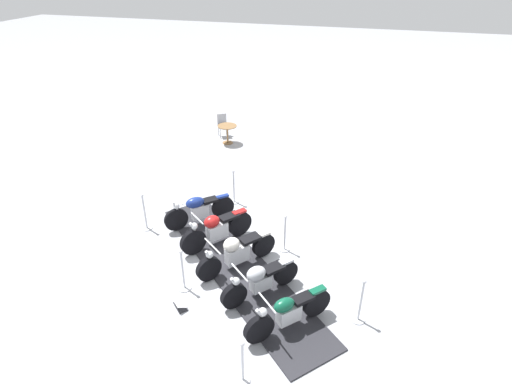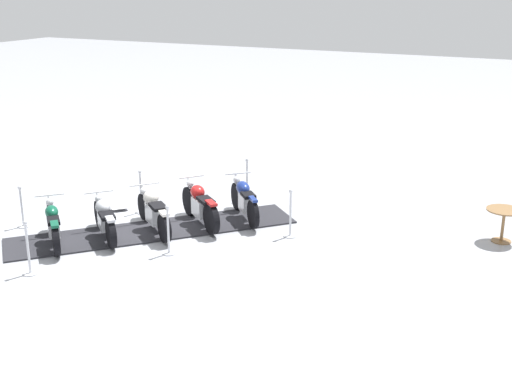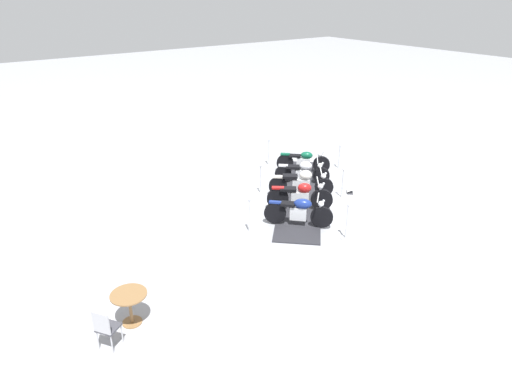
{
  "view_description": "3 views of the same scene",
  "coord_description": "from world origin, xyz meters",
  "px_view_note": "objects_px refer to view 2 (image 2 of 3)",
  "views": [
    {
      "loc": [
        2.71,
        -7.63,
        6.91
      ],
      "look_at": [
        -0.18,
        2.31,
        0.9
      ],
      "focal_mm": 28.96,
      "sensor_mm": 36.0,
      "label": 1
    },
    {
      "loc": [
        12.1,
        8.54,
        5.68
      ],
      "look_at": [
        -1.34,
        2.01,
        0.87
      ],
      "focal_mm": 46.8,
      "sensor_mm": 36.0,
      "label": 2
    },
    {
      "loc": [
        -10.99,
        9.86,
        6.78
      ],
      "look_at": [
        -0.28,
        2.15,
        0.82
      ],
      "focal_mm": 32.04,
      "sensor_mm": 36.0,
      "label": 3
    }
  ],
  "objects_px": {
    "stanchion_right_front": "(247,185)",
    "stanchion_left_front": "(290,220)",
    "stanchion_right_mid": "(141,199)",
    "stanchion_right_rear": "(22,212)",
    "stanchion_left_mid": "(168,236)",
    "info_placard": "(119,208)",
    "motorcycle_forest": "(53,224)",
    "motorcycle_cream": "(153,211)",
    "motorcycle_chrome": "(104,218)",
    "motorcycle_maroon": "(200,205)",
    "stanchion_left_rear": "(29,256)",
    "cafe_table": "(504,217)",
    "motorcycle_navy": "(244,199)"
  },
  "relations": [
    {
      "from": "stanchion_right_rear",
      "to": "stanchion_right_front",
      "type": "bearing_deg",
      "value": 136.92
    },
    {
      "from": "stanchion_left_front",
      "to": "info_placard",
      "type": "height_order",
      "value": "stanchion_left_front"
    },
    {
      "from": "stanchion_left_front",
      "to": "cafe_table",
      "type": "relative_size",
      "value": 1.44
    },
    {
      "from": "motorcycle_cream",
      "to": "stanchion_right_rear",
      "type": "relative_size",
      "value": 1.8
    },
    {
      "from": "motorcycle_navy",
      "to": "cafe_table",
      "type": "relative_size",
      "value": 2.03
    },
    {
      "from": "stanchion_left_rear",
      "to": "stanchion_right_front",
      "type": "xyz_separation_m",
      "value": [
        -6.12,
        1.8,
        0.01
      ]
    },
    {
      "from": "stanchion_right_front",
      "to": "stanchion_left_mid",
      "type": "xyz_separation_m",
      "value": [
        4.04,
        0.14,
        0.0
      ]
    },
    {
      "from": "stanchion_right_front",
      "to": "cafe_table",
      "type": "height_order",
      "value": "stanchion_right_front"
    },
    {
      "from": "motorcycle_chrome",
      "to": "stanchion_right_mid",
      "type": "xyz_separation_m",
      "value": [
        -1.79,
        -0.26,
        -0.12
      ]
    },
    {
      "from": "motorcycle_forest",
      "to": "stanchion_right_front",
      "type": "xyz_separation_m",
      "value": [
        -4.69,
        2.46,
        -0.08
      ]
    },
    {
      "from": "stanchion_right_rear",
      "to": "stanchion_left_mid",
      "type": "distance_m",
      "value": 4.04
    },
    {
      "from": "motorcycle_forest",
      "to": "motorcycle_maroon",
      "type": "bearing_deg",
      "value": -89.32
    },
    {
      "from": "stanchion_right_rear",
      "to": "stanchion_left_rear",
      "type": "distance_m",
      "value": 2.86
    },
    {
      "from": "stanchion_right_rear",
      "to": "stanchion_right_front",
      "type": "height_order",
      "value": "stanchion_right_front"
    },
    {
      "from": "motorcycle_forest",
      "to": "info_placard",
      "type": "relative_size",
      "value": 3.71
    },
    {
      "from": "motorcycle_forest",
      "to": "motorcycle_chrome",
      "type": "bearing_deg",
      "value": -89.16
    },
    {
      "from": "cafe_table",
      "to": "stanchion_left_mid",
      "type": "bearing_deg",
      "value": -58.64
    },
    {
      "from": "stanchion_right_mid",
      "to": "stanchion_left_front",
      "type": "xyz_separation_m",
      "value": [
        -0.13,
        4.04,
        0.03
      ]
    },
    {
      "from": "motorcycle_navy",
      "to": "stanchion_left_mid",
      "type": "bearing_deg",
      "value": 126.48
    },
    {
      "from": "stanchion_left_mid",
      "to": "info_placard",
      "type": "xyz_separation_m",
      "value": [
        -1.79,
        -2.68,
        -0.34
      ]
    },
    {
      "from": "stanchion_right_front",
      "to": "stanchion_left_front",
      "type": "distance_m",
      "value": 2.86
    },
    {
      "from": "motorcycle_cream",
      "to": "motorcycle_chrome",
      "type": "height_order",
      "value": "motorcycle_cream"
    },
    {
      "from": "motorcycle_forest",
      "to": "cafe_table",
      "type": "xyz_separation_m",
      "value": [
        -4.53,
        8.96,
        0.1
      ]
    },
    {
      "from": "motorcycle_navy",
      "to": "stanchion_left_rear",
      "type": "relative_size",
      "value": 1.41
    },
    {
      "from": "stanchion_left_rear",
      "to": "cafe_table",
      "type": "bearing_deg",
      "value": 125.65
    },
    {
      "from": "motorcycle_chrome",
      "to": "info_placard",
      "type": "height_order",
      "value": "motorcycle_chrome"
    },
    {
      "from": "stanchion_right_mid",
      "to": "stanchion_left_front",
      "type": "height_order",
      "value": "stanchion_left_front"
    },
    {
      "from": "stanchion_left_mid",
      "to": "info_placard",
      "type": "height_order",
      "value": "stanchion_left_mid"
    },
    {
      "from": "stanchion_right_front",
      "to": "motorcycle_chrome",
      "type": "bearing_deg",
      "value": -23.61
    },
    {
      "from": "stanchion_left_front",
      "to": "stanchion_right_mid",
      "type": "bearing_deg",
      "value": -88.18
    },
    {
      "from": "motorcycle_forest",
      "to": "stanchion_right_front",
      "type": "distance_m",
      "value": 5.3
    },
    {
      "from": "motorcycle_forest",
      "to": "stanchion_left_front",
      "type": "xyz_separation_m",
      "value": [
        -2.74,
        4.55,
        -0.09
      ]
    },
    {
      "from": "motorcycle_maroon",
      "to": "motorcycle_forest",
      "type": "height_order",
      "value": "motorcycle_maroon"
    },
    {
      "from": "stanchion_left_rear",
      "to": "stanchion_left_mid",
      "type": "relative_size",
      "value": 1.03
    },
    {
      "from": "motorcycle_chrome",
      "to": "cafe_table",
      "type": "bearing_deg",
      "value": -114.46
    },
    {
      "from": "motorcycle_chrome",
      "to": "stanchion_right_mid",
      "type": "distance_m",
      "value": 1.81
    },
    {
      "from": "motorcycle_navy",
      "to": "motorcycle_cream",
      "type": "xyz_separation_m",
      "value": [
        1.66,
        -1.54,
        -0.03
      ]
    },
    {
      "from": "stanchion_right_mid",
      "to": "info_placard",
      "type": "height_order",
      "value": "stanchion_right_mid"
    },
    {
      "from": "motorcycle_maroon",
      "to": "motorcycle_chrome",
      "type": "distance_m",
      "value": 2.25
    },
    {
      "from": "stanchion_left_front",
      "to": "stanchion_left_mid",
      "type": "height_order",
      "value": "stanchion_left_front"
    },
    {
      "from": "motorcycle_forest",
      "to": "stanchion_right_front",
      "type": "relative_size",
      "value": 1.4
    },
    {
      "from": "motorcycle_maroon",
      "to": "stanchion_left_front",
      "type": "bearing_deg",
      "value": -134.58
    },
    {
      "from": "motorcycle_navy",
      "to": "stanchion_right_rear",
      "type": "height_order",
      "value": "motorcycle_navy"
    },
    {
      "from": "stanchion_right_front",
      "to": "stanchion_left_front",
      "type": "bearing_deg",
      "value": 46.92
    },
    {
      "from": "motorcycle_cream",
      "to": "motorcycle_maroon",
      "type": "bearing_deg",
      "value": -94.79
    },
    {
      "from": "info_placard",
      "to": "motorcycle_forest",
      "type": "bearing_deg",
      "value": -135.08
    },
    {
      "from": "motorcycle_cream",
      "to": "motorcycle_forest",
      "type": "distance_m",
      "value": 2.25
    },
    {
      "from": "motorcycle_maroon",
      "to": "info_placard",
      "type": "xyz_separation_m",
      "value": [
        0.02,
        -2.39,
        -0.45
      ]
    },
    {
      "from": "motorcycle_cream",
      "to": "info_placard",
      "type": "xyz_separation_m",
      "value": [
        -0.8,
        -1.61,
        -0.44
      ]
    },
    {
      "from": "stanchion_right_mid",
      "to": "stanchion_right_rear",
      "type": "relative_size",
      "value": 1.1
    }
  ]
}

